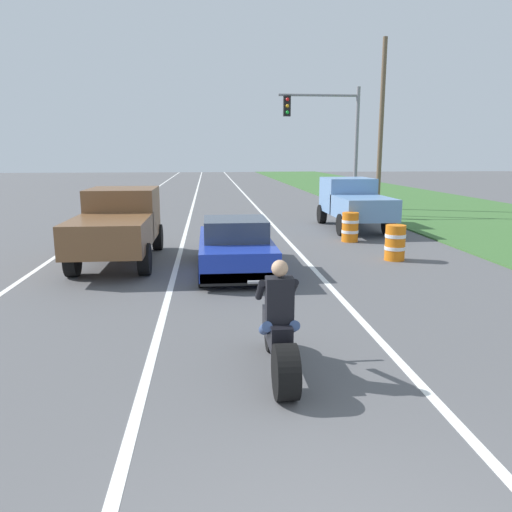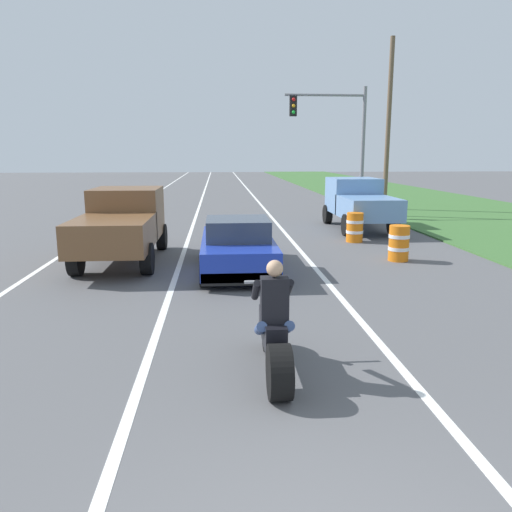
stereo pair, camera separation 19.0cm
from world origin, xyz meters
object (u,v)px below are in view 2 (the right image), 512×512
at_px(construction_barrel_mid, 355,227).
at_px(traffic_light_mast_near, 340,132).
at_px(motorcycle_with_rider, 274,336).
at_px(sports_car_blue, 238,247).
at_px(pickup_truck_left_lane_brown, 122,222).
at_px(construction_barrel_nearest, 399,243).
at_px(pickup_truck_right_shoulder_light_blue, 359,201).

bearing_deg(construction_barrel_mid, traffic_light_mast_near, 81.25).
bearing_deg(motorcycle_with_rider, sports_car_blue, 92.12).
xyz_separation_m(pickup_truck_left_lane_brown, traffic_light_mast_near, (8.37, 9.66, 2.84)).
relative_size(traffic_light_mast_near, construction_barrel_nearest, 6.00).
xyz_separation_m(motorcycle_with_rider, traffic_light_mast_near, (5.01, 17.34, 3.35)).
distance_m(motorcycle_with_rider, pickup_truck_right_shoulder_light_blue, 14.07).
xyz_separation_m(sports_car_blue, traffic_light_mast_near, (5.24, 11.02, 3.31)).
bearing_deg(traffic_light_mast_near, sports_car_blue, -115.42).
bearing_deg(construction_barrel_nearest, sports_car_blue, -169.29).
relative_size(pickup_truck_right_shoulder_light_blue, traffic_light_mast_near, 0.80).
distance_m(motorcycle_with_rider, sports_car_blue, 6.32).
bearing_deg(construction_barrel_mid, pickup_truck_right_shoulder_light_blue, 71.93).
bearing_deg(sports_car_blue, motorcycle_with_rider, -87.88).
height_order(motorcycle_with_rider, construction_barrel_mid, motorcycle_with_rider).
height_order(sports_car_blue, pickup_truck_left_lane_brown, pickup_truck_left_lane_brown).
xyz_separation_m(motorcycle_with_rider, construction_barrel_mid, (3.92, 10.28, -0.09)).
relative_size(traffic_light_mast_near, construction_barrel_mid, 6.00).
distance_m(sports_car_blue, traffic_light_mast_near, 12.65).
xyz_separation_m(pickup_truck_right_shoulder_light_blue, construction_barrel_nearest, (-0.54, -6.01, -0.60)).
height_order(traffic_light_mast_near, construction_barrel_mid, traffic_light_mast_near).
relative_size(motorcycle_with_rider, pickup_truck_left_lane_brown, 0.46).
xyz_separation_m(sports_car_blue, pickup_truck_left_lane_brown, (-3.13, 1.36, 0.48)).
xyz_separation_m(pickup_truck_right_shoulder_light_blue, construction_barrel_mid, (-0.95, -2.91, -0.60)).
bearing_deg(sports_car_blue, pickup_truck_right_shoulder_light_blue, 53.41).
xyz_separation_m(pickup_truck_left_lane_brown, construction_barrel_mid, (7.28, 2.60, -0.60)).
bearing_deg(pickup_truck_left_lane_brown, construction_barrel_mid, 19.64).
xyz_separation_m(motorcycle_with_rider, pickup_truck_right_shoulder_light_blue, (4.87, 13.19, 0.51)).
bearing_deg(traffic_light_mast_near, motorcycle_with_rider, -106.10).
xyz_separation_m(sports_car_blue, pickup_truck_right_shoulder_light_blue, (5.10, 6.87, 0.48)).
bearing_deg(sports_car_blue, pickup_truck_left_lane_brown, 156.47).
distance_m(motorcycle_with_rider, traffic_light_mast_near, 18.36).
xyz_separation_m(construction_barrel_nearest, construction_barrel_mid, (-0.41, 3.10, 0.00)).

